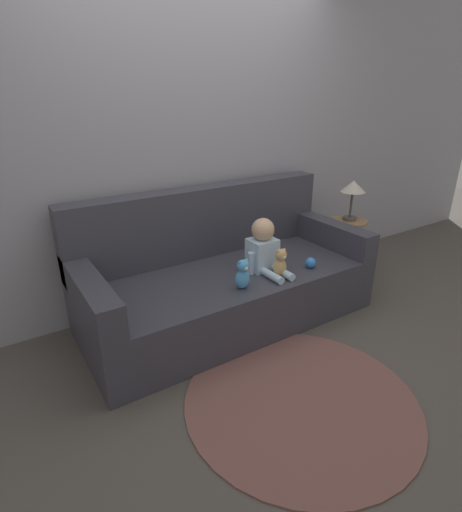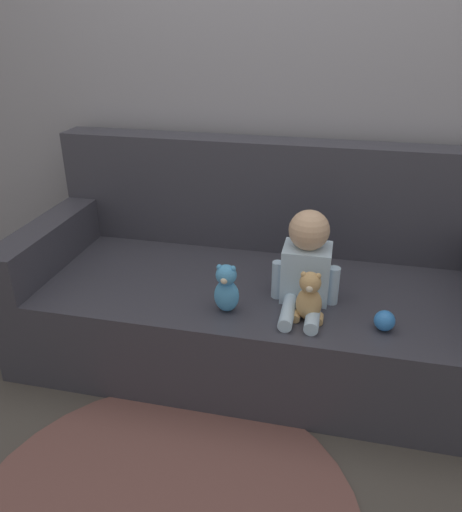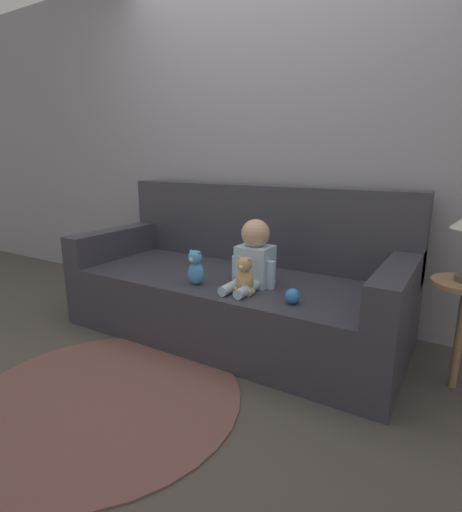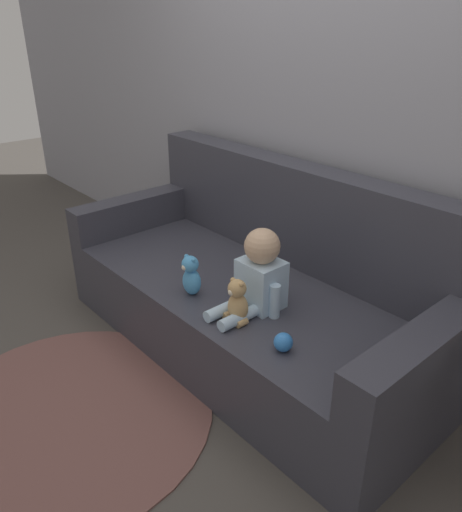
{
  "view_description": "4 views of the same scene",
  "coord_description": "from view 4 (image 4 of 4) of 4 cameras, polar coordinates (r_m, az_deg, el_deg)",
  "views": [
    {
      "loc": [
        -1.47,
        -2.3,
        1.67
      ],
      "look_at": [
        -0.06,
        -0.13,
        0.59
      ],
      "focal_mm": 28.0,
      "sensor_mm": 36.0,
      "label": 1
    },
    {
      "loc": [
        0.33,
        -2.01,
        1.52
      ],
      "look_at": [
        -0.1,
        -0.1,
        0.57
      ],
      "focal_mm": 35.0,
      "sensor_mm": 36.0,
      "label": 2
    },
    {
      "loc": [
        1.31,
        -2.16,
        1.17
      ],
      "look_at": [
        0.0,
        -0.03,
        0.54
      ],
      "focal_mm": 28.0,
      "sensor_mm": 36.0,
      "label": 3
    },
    {
      "loc": [
        1.69,
        -1.59,
        1.68
      ],
      "look_at": [
        -0.1,
        -0.02,
        0.53
      ],
      "focal_mm": 35.0,
      "sensor_mm": 36.0,
      "label": 4
    }
  ],
  "objects": [
    {
      "name": "ground_plane",
      "position": [
        2.87,
        1.59,
        -10.15
      ],
      "size": [
        12.0,
        12.0,
        0.0
      ],
      "primitive_type": "plane",
      "color": "#4C4742"
    },
    {
      "name": "wall_back",
      "position": [
        2.77,
        10.92,
        17.39
      ],
      "size": [
        8.0,
        0.05,
        2.6
      ],
      "color": "#93939E",
      "rests_on": "ground_plane"
    },
    {
      "name": "couch",
      "position": [
        2.74,
        2.81,
        -4.13
      ],
      "size": [
        2.2,
        0.95,
        0.97
      ],
      "color": "#383842",
      "rests_on": "ground_plane"
    },
    {
      "name": "person_baby",
      "position": [
        2.34,
        3.17,
        -2.17
      ],
      "size": [
        0.29,
        0.38,
        0.4
      ],
      "color": "silver",
      "rests_on": "couch"
    },
    {
      "name": "teddy_bear_brown",
      "position": [
        2.26,
        0.73,
        -5.26
      ],
      "size": [
        0.13,
        0.1,
        0.21
      ],
      "color": "tan",
      "rests_on": "couch"
    },
    {
      "name": "plush_toy_side",
      "position": [
        2.48,
        -4.58,
        -2.23
      ],
      "size": [
        0.1,
        0.1,
        0.21
      ],
      "color": "#4C9EDB",
      "rests_on": "couch"
    },
    {
      "name": "toy_ball",
      "position": [
        2.12,
        6.0,
        -9.77
      ],
      "size": [
        0.08,
        0.08,
        0.08
      ],
      "color": "#337FDB",
      "rests_on": "couch"
    },
    {
      "name": "floor_rug",
      "position": [
        2.55,
        -18.16,
        -16.85
      ],
      "size": [
        1.35,
        1.35,
        0.01
      ],
      "color": "brown",
      "rests_on": "ground_plane"
    }
  ]
}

